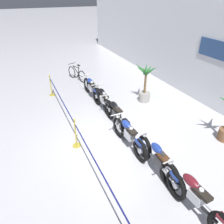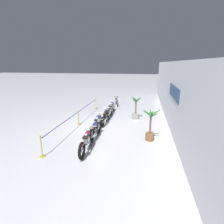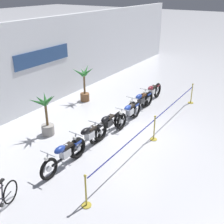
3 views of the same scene
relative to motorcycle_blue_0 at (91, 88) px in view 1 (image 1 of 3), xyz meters
name	(u,v)px [view 1 (image 1 of 3)]	position (x,y,z in m)	size (l,w,h in m)	color
ground_plane	(107,139)	(3.35, -0.63, -0.48)	(120.00, 120.00, 0.00)	silver
motorcycle_blue_0	(91,88)	(0.00, 0.00, 0.00)	(2.17, 0.62, 0.95)	black
motorcycle_black_1	(103,100)	(1.40, 0.05, 0.00)	(2.18, 0.62, 0.96)	black
motorcycle_black_2	(116,114)	(2.64, 0.05, -0.02)	(2.39, 0.62, 0.92)	black
motorcycle_blue_3	(129,135)	(4.05, -0.15, 0.00)	(2.13, 0.62, 0.94)	black
motorcycle_blue_4	(159,161)	(5.46, 0.04, 0.00)	(2.34, 0.62, 0.95)	black
motorcycle_maroon_5	(194,197)	(6.77, 0.08, 0.00)	(2.44, 0.62, 0.97)	black
bicycle	(77,74)	(-2.51, 0.01, -0.11)	(1.62, 0.66, 0.94)	black
potted_palm_left_of_row	(145,85)	(1.34, 2.09, 0.34)	(1.02, 0.88, 1.79)	gray
stanchion_far_left	(65,110)	(2.02, -1.70, 0.24)	(8.85, 0.28, 1.05)	gold
stanchion_mid_left	(76,137)	(3.31, -1.70, -0.12)	(0.28, 0.28, 1.05)	gold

